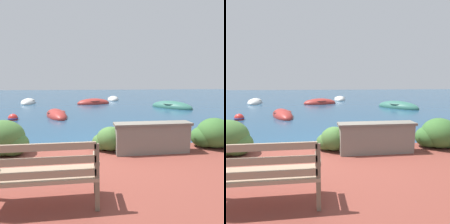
% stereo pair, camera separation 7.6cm
% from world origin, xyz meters
% --- Properties ---
extents(ground_plane, '(80.00, 80.00, 0.00)m').
position_xyz_m(ground_plane, '(0.00, 0.00, 0.00)').
color(ground_plane, navy).
extents(park_bench, '(1.52, 0.48, 0.93)m').
position_xyz_m(park_bench, '(-1.31, -2.41, 0.70)').
color(park_bench, brown).
rests_on(park_bench, patio_terrace).
extents(stone_wall, '(1.81, 0.39, 0.72)m').
position_xyz_m(stone_wall, '(0.80, -0.59, 0.58)').
color(stone_wall, slate).
rests_on(stone_wall, patio_terrace).
extents(hedge_clump_far_left, '(1.18, 0.85, 0.80)m').
position_xyz_m(hedge_clump_far_left, '(-2.61, -0.31, 0.57)').
color(hedge_clump_far_left, '#426B33').
rests_on(hedge_clump_far_left, patio_terrace).
extents(hedge_clump_left, '(0.85, 0.61, 0.58)m').
position_xyz_m(hedge_clump_left, '(-0.16, -0.30, 0.47)').
color(hedge_clump_left, '#426B33').
rests_on(hedge_clump_left, patio_terrace).
extents(hedge_clump_centre, '(1.11, 0.80, 0.75)m').
position_xyz_m(hedge_clump_centre, '(2.47, -0.41, 0.55)').
color(hedge_clump_centre, '#38662D').
rests_on(hedge_clump_centre, patio_terrace).
extents(rowboat_nearest, '(1.78, 2.87, 0.69)m').
position_xyz_m(rowboat_nearest, '(-2.34, 5.95, 0.06)').
color(rowboat_nearest, '#9E2D28').
rests_on(rowboat_nearest, ground_plane).
extents(rowboat_mid, '(2.84, 3.21, 0.87)m').
position_xyz_m(rowboat_mid, '(5.29, 8.53, 0.07)').
color(rowboat_mid, '#336B5B').
rests_on(rowboat_mid, ground_plane).
extents(rowboat_far, '(2.96, 1.89, 0.80)m').
position_xyz_m(rowboat_far, '(-0.14, 11.78, 0.07)').
color(rowboat_far, '#9E2D28').
rests_on(rowboat_far, ground_plane).
extents(rowboat_outer, '(1.28, 2.92, 0.74)m').
position_xyz_m(rowboat_outer, '(-5.72, 12.95, 0.06)').
color(rowboat_outer, silver).
rests_on(rowboat_outer, ground_plane).
extents(rowboat_distant, '(1.62, 3.29, 0.66)m').
position_xyz_m(rowboat_distant, '(1.99, 15.36, 0.06)').
color(rowboat_distant, silver).
rests_on(rowboat_distant, ground_plane).
extents(mooring_buoy, '(0.49, 0.49, 0.45)m').
position_xyz_m(mooring_buoy, '(-4.32, 5.22, 0.08)').
color(mooring_buoy, red).
rests_on(mooring_buoy, ground_plane).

